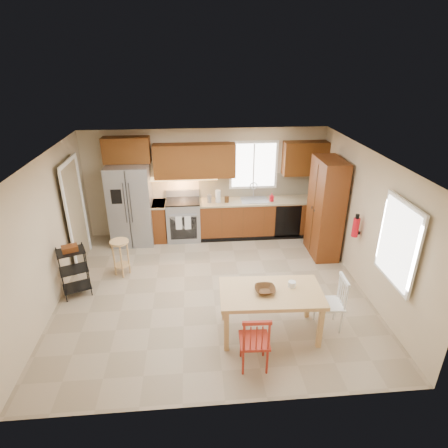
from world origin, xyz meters
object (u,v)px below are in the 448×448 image
pantry (326,208)px  bar_stool (121,258)px  utility_cart (74,272)px  dining_table (270,313)px  fire_extinguisher (356,227)px  chair_red (254,339)px  range_stove (184,220)px  chair_white (329,303)px  table_jar (292,285)px  soap_bottle (272,197)px  refrigerator (131,205)px  table_bowl (265,292)px

pantry → bar_stool: (-4.18, -0.50, -0.68)m
utility_cart → dining_table: bearing=-44.2°
fire_extinguisher → chair_red: 3.04m
range_stove → chair_red: 4.18m
bar_stool → utility_cart: utility_cart is taller
chair_white → table_jar: (-0.61, 0.05, 0.34)m
soap_bottle → refrigerator: bearing=179.5°
chair_red → utility_cart: utility_cart is taller
chair_white → table_bowl: bearing=95.1°
chair_red → table_jar: size_ratio=7.01×
range_stove → chair_white: 4.07m
soap_bottle → table_bowl: bearing=-103.1°
dining_table → bar_stool: 3.20m
refrigerator → pantry: pantry is taller
soap_bottle → utility_cart: soap_bottle is taller
dining_table → table_jar: size_ratio=11.93×
range_stove → soap_bottle: soap_bottle is taller
range_stove → refrigerator: bearing=-177.0°
table_jar → pantry: bearing=60.9°
table_jar → range_stove: bearing=117.0°
dining_table → chair_red: (-0.35, -0.65, 0.08)m
pantry → bar_stool: pantry is taller
chair_white → bar_stool: size_ratio=1.22×
bar_stool → dining_table: bearing=-39.2°
soap_bottle → table_jar: size_ratio=1.49×
refrigerator → utility_cart: bearing=-110.4°
refrigerator → soap_bottle: (3.18, -0.02, 0.09)m
fire_extinguisher → table_jar: bearing=-139.4°
chair_white → utility_cart: bearing=75.8°
utility_cart → table_jar: bearing=-41.0°
fire_extinguisher → bar_stool: size_ratio=0.49×
chair_white → chair_red: bearing=120.7°
range_stove → soap_bottle: size_ratio=4.82×
range_stove → bar_stool: 1.91m
table_bowl → table_jar: (0.43, 0.10, 0.03)m
dining_table → pantry: bearing=58.5°
dining_table → table_bowl: bearing=-177.6°
refrigerator → range_stove: refrigerator is taller
table_bowl → dining_table: bearing=0.0°
pantry → table_bowl: pantry is taller
table_bowl → utility_cart: bearing=157.5°
fire_extinguisher → bar_stool: bearing=172.8°
soap_bottle → fire_extinguisher: (1.15, -1.95, 0.10)m
refrigerator → fire_extinguisher: (4.33, -1.98, 0.19)m
chair_white → bar_stool: 3.97m
refrigerator → table_bowl: (2.40, -3.35, -0.15)m
range_stove → bar_stool: bearing=-129.0°
table_jar → soap_bottle: bearing=83.9°
chair_red → chair_white: bearing=30.7°
chair_red → fire_extinguisher: bearing=45.3°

